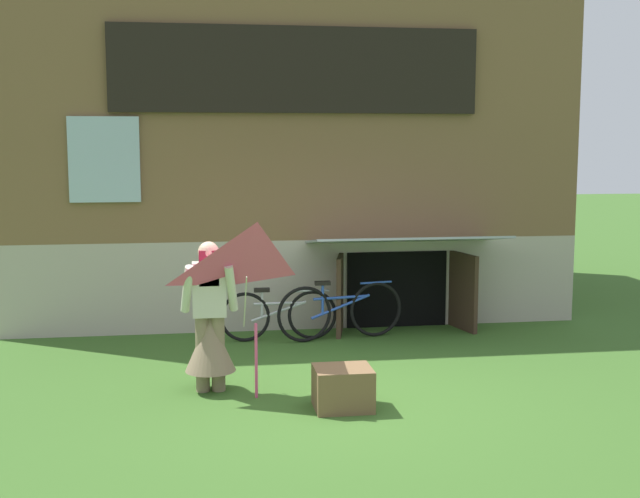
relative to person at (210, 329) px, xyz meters
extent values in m
plane|color=#386023|center=(1.22, -0.34, -0.65)|extent=(60.00, 60.00, 0.00)
cube|color=#ADA393|center=(1.22, 5.33, -0.04)|extent=(7.97, 5.35, 1.23)
cube|color=brown|center=(1.22, 5.33, 2.41)|extent=(7.97, 5.35, 3.66)
cube|color=black|center=(1.22, 2.62, 2.84)|extent=(4.86, 0.08, 1.12)
cube|color=#9EB7C6|center=(1.22, 2.64, 2.84)|extent=(4.70, 0.04, 1.00)
cube|color=#9EB7C6|center=(-1.28, 2.63, 1.67)|extent=(0.90, 0.06, 1.10)
cube|color=black|center=(2.61, 2.64, -0.13)|extent=(1.40, 0.03, 1.05)
cube|color=#3D2B1E|center=(1.76, 2.36, -0.13)|extent=(0.22, 0.70, 1.05)
cube|color=#3D2B1E|center=(3.46, 2.36, -0.13)|extent=(0.22, 0.70, 1.05)
cube|color=gray|center=(2.61, 2.11, 0.63)|extent=(2.55, 1.09, 0.18)
cylinder|color=#7F6B51|center=(-0.08, 0.00, -0.26)|extent=(0.14, 0.14, 0.79)
cylinder|color=#7F6B51|center=(0.08, 0.00, -0.26)|extent=(0.14, 0.14, 0.79)
cone|color=#7F6B51|center=(0.00, 0.00, -0.14)|extent=(0.52, 0.52, 0.59)
cube|color=beige|center=(0.00, 0.00, 0.41)|extent=(0.34, 0.20, 0.56)
cylinder|color=beige|center=(-0.22, -0.10, 0.44)|extent=(0.17, 0.32, 0.52)
cylinder|color=beige|center=(0.22, -0.10, 0.44)|extent=(0.17, 0.32, 0.52)
cube|color=maroon|center=(0.00, -0.06, 0.64)|extent=(0.20, 0.08, 0.36)
sphere|color=#D8AD8E|center=(0.00, 0.00, 0.80)|extent=(0.21, 0.21, 0.21)
pyramid|color=#E54C7F|center=(0.46, -0.55, 0.69)|extent=(1.19, 1.00, 0.71)
cylinder|color=beige|center=(0.35, -0.25, 0.31)|extent=(0.01, 0.61, 0.63)
cylinder|color=#E54C7F|center=(0.45, -0.30, -0.27)|extent=(0.03, 0.03, 0.76)
torus|color=black|center=(2.20, 2.11, -0.29)|extent=(0.72, 0.18, 0.73)
torus|color=black|center=(1.23, 1.93, -0.29)|extent=(0.72, 0.18, 0.73)
cylinder|color=#284CB2|center=(1.71, 2.02, -0.10)|extent=(0.74, 0.17, 0.04)
cylinder|color=#284CB2|center=(1.71, 2.02, -0.22)|extent=(0.80, 0.18, 0.29)
cylinder|color=#284CB2|center=(1.47, 1.98, -0.10)|extent=(0.04, 0.04, 0.41)
cube|color=black|center=(1.47, 1.98, 0.10)|extent=(0.20, 0.08, 0.05)
cylinder|color=#284CB2|center=(2.20, 2.11, 0.07)|extent=(0.44, 0.11, 0.03)
torus|color=black|center=(1.35, 2.08, -0.33)|extent=(0.65, 0.05, 0.65)
torus|color=black|center=(0.48, 2.07, -0.33)|extent=(0.65, 0.05, 0.65)
cylinder|color=#ADAFB5|center=(0.91, 2.07, -0.16)|extent=(0.66, 0.04, 0.04)
cylinder|color=#ADAFB5|center=(0.91, 2.07, -0.27)|extent=(0.72, 0.05, 0.26)
cylinder|color=#ADAFB5|center=(0.69, 2.07, -0.16)|extent=(0.04, 0.04, 0.36)
cube|color=black|center=(0.69, 2.07, 0.02)|extent=(0.20, 0.08, 0.05)
cylinder|color=#ADAFB5|center=(1.35, 2.08, -0.01)|extent=(0.44, 0.03, 0.03)
cube|color=brown|center=(1.25, -0.76, -0.45)|extent=(0.55, 0.47, 0.40)
camera|label=1|loc=(-0.10, -8.35, 1.91)|focal=46.39mm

